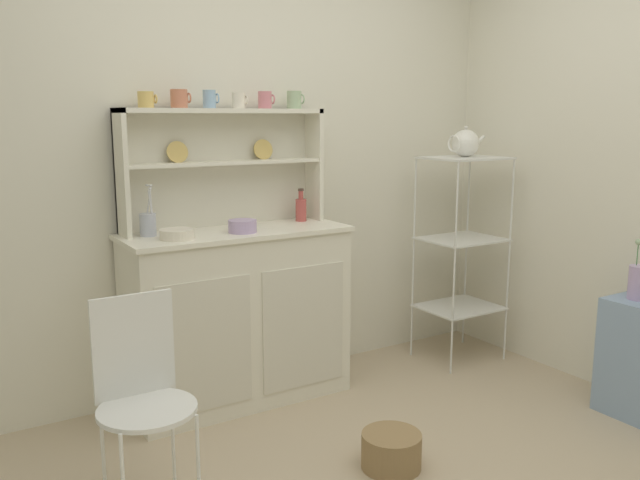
{
  "coord_description": "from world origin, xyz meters",
  "views": [
    {
      "loc": [
        -1.6,
        -1.69,
        1.5
      ],
      "look_at": [
        0.16,
        1.12,
        0.87
      ],
      "focal_mm": 37.17,
      "sensor_mm": 36.0,
      "label": 1
    }
  ],
  "objects_px": {
    "hutch_cabinet": "(238,314)",
    "bakers_rack": "(462,234)",
    "hutch_shelf_unit": "(222,157)",
    "cup_gold_0": "(146,100)",
    "bowl_mixing_large": "(177,234)",
    "jam_bottle": "(301,209)",
    "wire_chair": "(142,387)",
    "floor_basket": "(391,451)",
    "flower_vase": "(639,280)",
    "porcelain_teapot": "(465,143)",
    "utensil_jar": "(148,224)"
  },
  "relations": [
    {
      "from": "bakers_rack",
      "to": "flower_vase",
      "type": "xyz_separation_m",
      "value": [
        0.2,
        -1.04,
        -0.09
      ]
    },
    {
      "from": "hutch_cabinet",
      "to": "flower_vase",
      "type": "relative_size",
      "value": 3.86
    },
    {
      "from": "cup_gold_0",
      "to": "jam_bottle",
      "type": "distance_m",
      "value": 1.02
    },
    {
      "from": "hutch_cabinet",
      "to": "porcelain_teapot",
      "type": "relative_size",
      "value": 4.64
    },
    {
      "from": "hutch_cabinet",
      "to": "bakers_rack",
      "type": "relative_size",
      "value": 0.93
    },
    {
      "from": "jam_bottle",
      "to": "utensil_jar",
      "type": "bearing_deg",
      "value": -179.43
    },
    {
      "from": "bakers_rack",
      "to": "porcelain_teapot",
      "type": "bearing_deg",
      "value": 180.0
    },
    {
      "from": "hutch_shelf_unit",
      "to": "bakers_rack",
      "type": "bearing_deg",
      "value": -12.4
    },
    {
      "from": "bakers_rack",
      "to": "porcelain_teapot",
      "type": "xyz_separation_m",
      "value": [
        -0.0,
        0.0,
        0.55
      ]
    },
    {
      "from": "cup_gold_0",
      "to": "jam_bottle",
      "type": "height_order",
      "value": "cup_gold_0"
    },
    {
      "from": "utensil_jar",
      "to": "flower_vase",
      "type": "distance_m",
      "value": 2.44
    },
    {
      "from": "jam_bottle",
      "to": "utensil_jar",
      "type": "relative_size",
      "value": 0.72
    },
    {
      "from": "hutch_shelf_unit",
      "to": "utensil_jar",
      "type": "relative_size",
      "value": 4.34
    },
    {
      "from": "hutch_cabinet",
      "to": "hutch_shelf_unit",
      "type": "distance_m",
      "value": 0.83
    },
    {
      "from": "bakers_rack",
      "to": "utensil_jar",
      "type": "relative_size",
      "value": 4.97
    },
    {
      "from": "porcelain_teapot",
      "to": "jam_bottle",
      "type": "bearing_deg",
      "value": 166.57
    },
    {
      "from": "wire_chair",
      "to": "floor_basket",
      "type": "relative_size",
      "value": 3.28
    },
    {
      "from": "bakers_rack",
      "to": "porcelain_teapot",
      "type": "distance_m",
      "value": 0.55
    },
    {
      "from": "hutch_shelf_unit",
      "to": "jam_bottle",
      "type": "xyz_separation_m",
      "value": [
        0.43,
        -0.08,
        -0.29
      ]
    },
    {
      "from": "hutch_cabinet",
      "to": "bakers_rack",
      "type": "bearing_deg",
      "value": -6.03
    },
    {
      "from": "hutch_cabinet",
      "to": "bakers_rack",
      "type": "distance_m",
      "value": 1.47
    },
    {
      "from": "hutch_shelf_unit",
      "to": "bowl_mixing_large",
      "type": "xyz_separation_m",
      "value": [
        -0.34,
        -0.24,
        -0.34
      ]
    },
    {
      "from": "cup_gold_0",
      "to": "porcelain_teapot",
      "type": "distance_m",
      "value": 1.86
    },
    {
      "from": "bakers_rack",
      "to": "bowl_mixing_large",
      "type": "distance_m",
      "value": 1.78
    },
    {
      "from": "jam_bottle",
      "to": "floor_basket",
      "type": "bearing_deg",
      "value": -99.63
    },
    {
      "from": "bowl_mixing_large",
      "to": "jam_bottle",
      "type": "bearing_deg",
      "value": 11.62
    },
    {
      "from": "jam_bottle",
      "to": "flower_vase",
      "type": "bearing_deg",
      "value": -46.7
    },
    {
      "from": "bowl_mixing_large",
      "to": "cup_gold_0",
      "type": "bearing_deg",
      "value": 106.2
    },
    {
      "from": "cup_gold_0",
      "to": "jam_bottle",
      "type": "relative_size",
      "value": 0.5
    },
    {
      "from": "bakers_rack",
      "to": "utensil_jar",
      "type": "bearing_deg",
      "value": 173.0
    },
    {
      "from": "floor_basket",
      "to": "porcelain_teapot",
      "type": "bearing_deg",
      "value": 35.4
    },
    {
      "from": "bakers_rack",
      "to": "flower_vase",
      "type": "height_order",
      "value": "bakers_rack"
    },
    {
      "from": "hutch_cabinet",
      "to": "porcelain_teapot",
      "type": "bearing_deg",
      "value": -6.04
    },
    {
      "from": "hutch_cabinet",
      "to": "cup_gold_0",
      "type": "distance_m",
      "value": 1.18
    },
    {
      "from": "hutch_cabinet",
      "to": "bowl_mixing_large",
      "type": "bearing_deg",
      "value": -167.92
    },
    {
      "from": "bakers_rack",
      "to": "cup_gold_0",
      "type": "height_order",
      "value": "cup_gold_0"
    },
    {
      "from": "cup_gold_0",
      "to": "flower_vase",
      "type": "bearing_deg",
      "value": -32.79
    },
    {
      "from": "hutch_shelf_unit",
      "to": "cup_gold_0",
      "type": "bearing_deg",
      "value": -174.13
    },
    {
      "from": "hutch_shelf_unit",
      "to": "utensil_jar",
      "type": "distance_m",
      "value": 0.54
    },
    {
      "from": "bakers_rack",
      "to": "floor_basket",
      "type": "bearing_deg",
      "value": -144.64
    },
    {
      "from": "hutch_cabinet",
      "to": "floor_basket",
      "type": "distance_m",
      "value": 1.09
    },
    {
      "from": "hutch_cabinet",
      "to": "utensil_jar",
      "type": "bearing_deg",
      "value": 169.84
    },
    {
      "from": "floor_basket",
      "to": "bakers_rack",
      "type": "bearing_deg",
      "value": 35.36
    },
    {
      "from": "wire_chair",
      "to": "flower_vase",
      "type": "xyz_separation_m",
      "value": [
        2.38,
        -0.42,
        0.18
      ]
    },
    {
      "from": "cup_gold_0",
      "to": "flower_vase",
      "type": "relative_size",
      "value": 0.3
    },
    {
      "from": "flower_vase",
      "to": "wire_chair",
      "type": "bearing_deg",
      "value": 170.03
    },
    {
      "from": "wire_chair",
      "to": "bowl_mixing_large",
      "type": "distance_m",
      "value": 0.91
    },
    {
      "from": "hutch_shelf_unit",
      "to": "bowl_mixing_large",
      "type": "distance_m",
      "value": 0.54
    },
    {
      "from": "utensil_jar",
      "to": "hutch_cabinet",
      "type": "bearing_deg",
      "value": -10.16
    },
    {
      "from": "hutch_shelf_unit",
      "to": "jam_bottle",
      "type": "relative_size",
      "value": 6.03
    }
  ]
}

